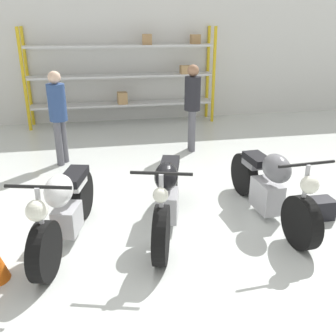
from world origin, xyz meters
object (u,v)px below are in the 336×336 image
motorcycle_white (64,209)px  shelving_rack (122,76)px  motorcycle_black (167,196)px  person_near_rack (58,111)px  motorcycle_grey (270,186)px  person_browsing (192,101)px  toolbox (317,209)px

motorcycle_white → shelving_rack: bearing=-176.7°
motorcycle_white → motorcycle_black: (1.25, 0.12, -0.01)m
person_near_rack → motorcycle_white: bearing=119.9°
motorcycle_white → person_near_rack: 2.88m
motorcycle_grey → person_near_rack: size_ratio=1.28×
shelving_rack → motorcycle_black: (0.12, -5.51, -0.76)m
motorcycle_white → person_browsing: person_browsing is taller
shelving_rack → motorcycle_black: shelving_rack is taller
person_browsing → toolbox: bearing=113.6°
shelving_rack → person_browsing: size_ratio=2.73×
shelving_rack → toolbox: size_ratio=10.77×
motorcycle_black → toolbox: 2.07m
shelving_rack → person_browsing: shelving_rack is taller
motorcycle_black → person_browsing: person_browsing is taller
motorcycle_grey → toolbox: motorcycle_grey is taller
shelving_rack → motorcycle_grey: (1.52, -5.48, -0.76)m
motorcycle_grey → person_browsing: 3.07m
motorcycle_black → person_near_rack: size_ratio=1.22×
shelving_rack → motorcycle_grey: shelving_rack is taller
person_browsing → person_near_rack: 2.60m
motorcycle_white → toolbox: motorcycle_white is taller
person_near_rack → shelving_rack: bearing=-91.0°
motorcycle_white → toolbox: 3.31m
person_browsing → toolbox: size_ratio=3.94×
shelving_rack → person_browsing: bearing=-64.2°
toolbox → motorcycle_grey: bearing=166.1°
shelving_rack → motorcycle_grey: bearing=-74.5°
shelving_rack → person_browsing: 2.77m
motorcycle_white → motorcycle_black: size_ratio=0.94×
motorcycle_grey → motorcycle_white: bearing=-90.5°
person_browsing → person_near_rack: person_browsing is taller
motorcycle_black → toolbox: (2.05, -0.12, -0.31)m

